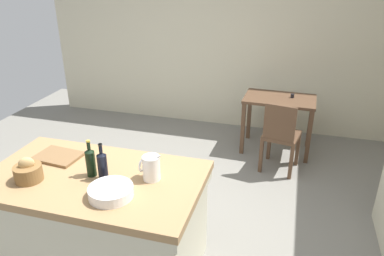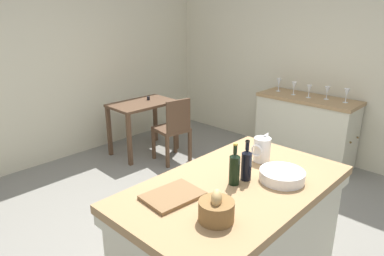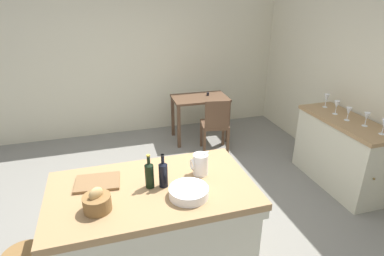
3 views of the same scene
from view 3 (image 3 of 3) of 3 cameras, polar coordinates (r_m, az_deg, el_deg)
ground_plane at (r=3.69m, az=-4.10°, el=-15.73°), size 6.76×6.76×0.00m
wall_back at (r=5.53m, az=-10.59°, el=12.34°), size 5.32×0.12×2.60m
wall_right at (r=4.36m, az=31.15°, el=6.41°), size 0.12×5.20×2.60m
island_table at (r=2.85m, az=-6.89°, el=-17.35°), size 1.65×0.95×0.88m
side_cabinet at (r=4.43m, az=25.42°, el=-4.02°), size 0.52×1.30×0.90m
writing_desk at (r=5.21m, az=1.45°, el=4.36°), size 0.92×0.59×0.80m
wooden_chair at (r=4.79m, az=4.26°, el=0.73°), size 0.47×0.47×0.89m
pitcher at (r=2.71m, az=1.52°, el=-6.53°), size 0.17×0.13×0.23m
wash_bowl at (r=2.46m, az=-0.59°, el=-11.54°), size 0.31×0.31×0.07m
bread_basket at (r=2.40m, az=-16.86°, el=-12.75°), size 0.20×0.20×0.19m
cutting_board at (r=2.73m, az=-16.79°, el=-9.42°), size 0.38×0.29×0.02m
wine_bottle_dark at (r=2.54m, az=-5.24°, el=-8.24°), size 0.07×0.07×0.29m
wine_bottle_amber at (r=2.55m, az=-7.75°, el=-8.31°), size 0.07×0.07×0.29m
wine_glass_far_left at (r=3.97m, az=31.53°, el=0.63°), size 0.07×0.07×0.18m
wine_glass_left at (r=4.12m, az=29.14°, el=1.78°), size 0.07×0.07×0.16m
wine_glass_middle at (r=4.20m, az=26.55°, el=2.69°), size 0.07×0.07×0.16m
wine_glass_right at (r=4.36m, az=24.79°, el=3.80°), size 0.07×0.07×0.17m
wine_glass_far_right at (r=4.57m, az=23.23°, el=4.98°), size 0.07×0.07×0.18m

